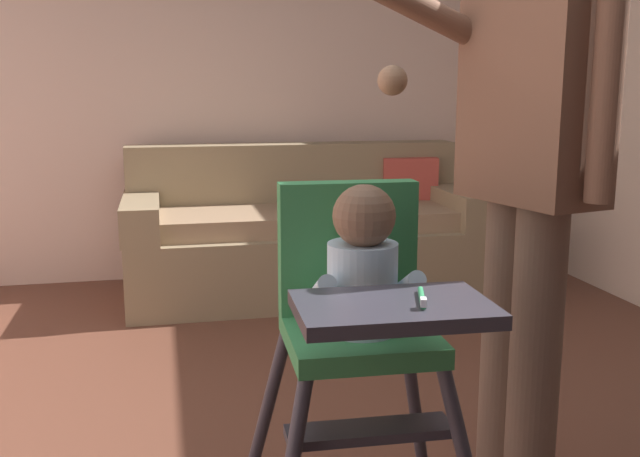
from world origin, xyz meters
TOP-DOWN VIEW (x-y plane):
  - wall_far at (0.00, 2.63)m, footprint 4.89×0.06m
  - couch at (0.29, 2.11)m, footprint 2.04×0.86m
  - high_chair at (-0.06, -0.38)m, footprint 0.63×0.74m
  - adult_standing at (0.44, -0.25)m, footprint 0.59×0.50m

SIDE VIEW (x-z plane):
  - couch at x=0.29m, z-range -0.10..0.76m
  - high_chair at x=-0.06m, z-range 0.19..1.18m
  - adult_standing at x=0.44m, z-range 0.12..1.82m
  - wall_far at x=0.00m, z-range 0.00..2.62m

